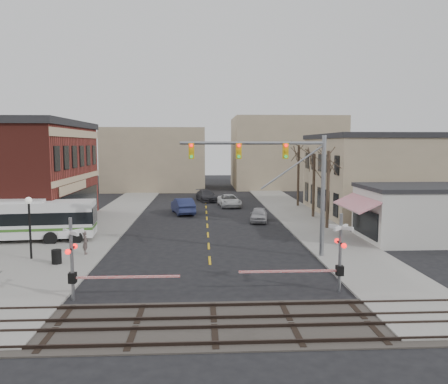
# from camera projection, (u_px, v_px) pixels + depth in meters

# --- Properties ---
(ground) EXTENTS (160.00, 160.00, 0.00)m
(ground) POSITION_uv_depth(u_px,v_px,m) (210.00, 270.00, 25.95)
(ground) COLOR black
(ground) RESTS_ON ground
(sidewalk_west) EXTENTS (5.00, 60.00, 0.12)m
(sidewalk_west) POSITION_uv_depth(u_px,v_px,m) (115.00, 215.00, 45.33)
(sidewalk_west) COLOR gray
(sidewalk_west) RESTS_ON ground
(sidewalk_east) EXTENTS (5.00, 60.00, 0.12)m
(sidewalk_east) POSITION_uv_depth(u_px,v_px,m) (296.00, 214.00, 46.28)
(sidewalk_east) COLOR gray
(sidewalk_east) RESTS_ON ground
(ballast_strip) EXTENTS (160.00, 5.00, 0.06)m
(ballast_strip) POSITION_uv_depth(u_px,v_px,m) (214.00, 324.00, 18.01)
(ballast_strip) COLOR #332D28
(ballast_strip) RESTS_ON ground
(rail_tracks) EXTENTS (160.00, 3.91, 0.14)m
(rail_tracks) POSITION_uv_depth(u_px,v_px,m) (214.00, 322.00, 18.00)
(rail_tracks) COLOR #2D231E
(rail_tracks) RESTS_ON ground
(tan_building) EXTENTS (20.30, 15.30, 8.50)m
(tan_building) POSITION_uv_depth(u_px,v_px,m) (413.00, 174.00, 46.46)
(tan_building) COLOR gray
(tan_building) RESTS_ON ground
(awning_shop) EXTENTS (9.74, 6.20, 4.30)m
(awning_shop) POSITION_uv_depth(u_px,v_px,m) (416.00, 213.00, 33.47)
(awning_shop) COLOR beige
(awning_shop) RESTS_ON ground
(tree_east_a) EXTENTS (0.28, 0.28, 6.75)m
(tree_east_a) POSITION_uv_depth(u_px,v_px,m) (328.00, 190.00, 38.02)
(tree_east_a) COLOR #382B21
(tree_east_a) RESTS_ON sidewalk_east
(tree_east_b) EXTENTS (0.28, 0.28, 6.30)m
(tree_east_b) POSITION_uv_depth(u_px,v_px,m) (314.00, 186.00, 44.01)
(tree_east_b) COLOR #382B21
(tree_east_b) RESTS_ON sidewalk_east
(tree_east_c) EXTENTS (0.28, 0.28, 7.20)m
(tree_east_c) POSITION_uv_depth(u_px,v_px,m) (298.00, 176.00, 51.92)
(tree_east_c) COLOR #382B21
(tree_east_c) RESTS_ON sidewalk_east
(transit_bus) EXTENTS (12.25, 3.86, 3.10)m
(transit_bus) POSITION_uv_depth(u_px,v_px,m) (12.00, 220.00, 32.88)
(transit_bus) COLOR silver
(transit_bus) RESTS_ON ground
(traffic_signal_mast) EXTENTS (9.37, 0.30, 8.00)m
(traffic_signal_mast) POSITION_uv_depth(u_px,v_px,m) (283.00, 171.00, 28.00)
(traffic_signal_mast) COLOR gray
(traffic_signal_mast) RESTS_ON ground
(rr_crossing_west) EXTENTS (5.60, 1.36, 4.00)m
(rr_crossing_west) POSITION_uv_depth(u_px,v_px,m) (81.00, 260.00, 20.67)
(rr_crossing_west) COLOR gray
(rr_crossing_west) RESTS_ON ground
(rr_crossing_east) EXTENTS (5.60, 1.36, 4.00)m
(rr_crossing_east) POSITION_uv_depth(u_px,v_px,m) (332.00, 254.00, 21.83)
(rr_crossing_east) COLOR gray
(rr_crossing_east) RESTS_ON ground
(street_lamp) EXTENTS (0.44, 0.44, 3.99)m
(street_lamp) POSITION_uv_depth(u_px,v_px,m) (29.00, 214.00, 27.67)
(street_lamp) COLOR black
(street_lamp) RESTS_ON sidewalk_west
(trash_bin) EXTENTS (0.60, 0.60, 0.87)m
(trash_bin) POSITION_uv_depth(u_px,v_px,m) (57.00, 257.00, 26.77)
(trash_bin) COLOR black
(trash_bin) RESTS_ON sidewalk_west
(car_a) EXTENTS (2.20, 4.16, 1.35)m
(car_a) POSITION_uv_depth(u_px,v_px,m) (259.00, 215.00, 42.03)
(car_a) COLOR #99989C
(car_a) RESTS_ON ground
(car_b) EXTENTS (2.96, 5.47, 1.71)m
(car_b) POSITION_uv_depth(u_px,v_px,m) (183.00, 206.00, 46.79)
(car_b) COLOR #1C2347
(car_b) RESTS_ON ground
(car_c) EXTENTS (2.88, 5.31, 1.41)m
(car_c) POSITION_uv_depth(u_px,v_px,m) (229.00, 201.00, 52.24)
(car_c) COLOR silver
(car_c) RESTS_ON ground
(car_d) EXTENTS (3.17, 5.28, 1.43)m
(car_d) POSITION_uv_depth(u_px,v_px,m) (206.00, 196.00, 57.26)
(car_d) COLOR #3C3C41
(car_d) RESTS_ON ground
(pedestrian_near) EXTENTS (0.49, 0.64, 1.55)m
(pedestrian_near) POSITION_uv_depth(u_px,v_px,m) (85.00, 243.00, 29.08)
(pedestrian_near) COLOR #554744
(pedestrian_near) RESTS_ON sidewalk_west
(pedestrian_far) EXTENTS (1.08, 0.99, 1.78)m
(pedestrian_far) POSITION_uv_depth(u_px,v_px,m) (57.00, 229.00, 33.19)
(pedestrian_far) COLOR #35405D
(pedestrian_far) RESTS_ON sidewalk_west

